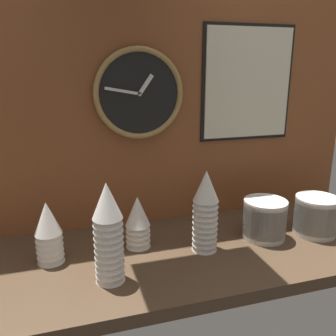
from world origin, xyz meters
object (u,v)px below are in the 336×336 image
at_px(cup_stack_left, 48,233).
at_px(bowl_stack_right, 265,218).
at_px(cup_stack_center_left, 108,233).
at_px(menu_board, 248,84).
at_px(cup_stack_center_right, 205,211).
at_px(wall_clock, 139,94).
at_px(bowl_stack_far_right, 316,215).
at_px(cup_stack_center, 138,222).

xyz_separation_m(cup_stack_left, bowl_stack_right, (0.72, -0.04, -0.03)).
xyz_separation_m(cup_stack_center_left, menu_board, (0.60, 0.36, 0.37)).
relative_size(cup_stack_center_right, wall_clock, 0.85).
relative_size(cup_stack_center_right, bowl_stack_far_right, 1.81).
bearing_deg(bowl_stack_right, cup_stack_left, 176.55).
bearing_deg(cup_stack_center_left, menu_board, 30.97).
xyz_separation_m(bowl_stack_far_right, bowl_stack_right, (-0.19, 0.03, 0.00)).
relative_size(cup_stack_left, cup_stack_center, 1.11).
height_order(cup_stack_left, menu_board, menu_board).
bearing_deg(wall_clock, cup_stack_center, -106.41).
relative_size(bowl_stack_far_right, menu_board, 0.35).
xyz_separation_m(cup_stack_center_left, bowl_stack_right, (0.56, 0.11, -0.07)).
relative_size(cup_stack_center_left, bowl_stack_right, 1.93).
distance_m(cup_stack_left, wall_clock, 0.55).
bearing_deg(cup_stack_center, menu_board, 21.22).
bearing_deg(cup_stack_center_right, menu_board, 44.48).
bearing_deg(bowl_stack_far_right, menu_board, 118.66).
relative_size(cup_stack_center_left, cup_stack_center, 1.64).
bearing_deg(cup_stack_left, cup_stack_center, 3.89).
bearing_deg(cup_stack_left, cup_stack_center_left, -43.19).
bearing_deg(cup_stack_center_left, cup_stack_center, 55.77).
height_order(cup_stack_center_right, cup_stack_left, cup_stack_center_right).
height_order(cup_stack_center_right, cup_stack_center, cup_stack_center_right).
bearing_deg(bowl_stack_right, cup_stack_center_right, -174.72).
relative_size(cup_stack_left, wall_clock, 0.61).
bearing_deg(wall_clock, menu_board, 1.19).
height_order(cup_stack_left, cup_stack_center, cup_stack_left).
bearing_deg(bowl_stack_far_right, cup_stack_center, 171.96).
xyz_separation_m(cup_stack_left, cup_stack_center, (0.28, 0.02, -0.01)).
xyz_separation_m(bowl_stack_right, wall_clock, (-0.39, 0.24, 0.42)).
bearing_deg(cup_stack_center_left, wall_clock, 64.15).
bearing_deg(bowl_stack_right, bowl_stack_far_right, -7.91).
bearing_deg(cup_stack_center_right, bowl_stack_right, 5.28).
bearing_deg(cup_stack_center_right, cup_stack_center, 157.70).
bearing_deg(menu_board, cup_stack_center, -158.78).
relative_size(cup_stack_left, menu_board, 0.45).
distance_m(cup_stack_center_right, bowl_stack_right, 0.24).
relative_size(cup_stack_center_left, wall_clock, 0.91).
relative_size(cup_stack_center_right, cup_stack_center_left, 0.93).
relative_size(cup_stack_left, bowl_stack_far_right, 1.30).
xyz_separation_m(cup_stack_center, bowl_stack_far_right, (0.63, -0.09, -0.02)).
bearing_deg(wall_clock, cup_stack_center_left, -115.85).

